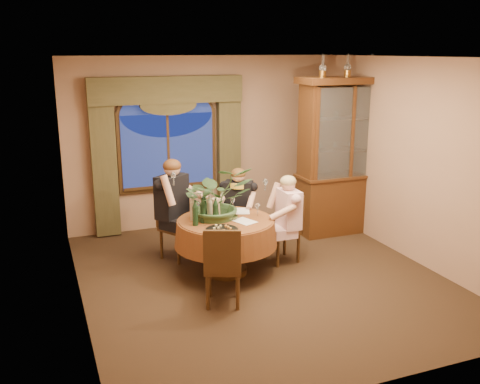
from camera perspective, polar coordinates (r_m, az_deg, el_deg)
name	(u,v)px	position (r m, az deg, el deg)	size (l,w,h in m)	color
floor	(261,277)	(7.09, 2.24, -9.07)	(5.00, 5.00, 0.00)	black
wall_back	(202,142)	(8.95, -4.05, 5.34)	(4.50, 4.50, 0.00)	#977056
wall_right	(410,160)	(7.81, 17.72, 3.26)	(5.00, 5.00, 0.00)	#977056
ceiling	(263,57)	(6.48, 2.50, 14.18)	(5.00, 5.00, 0.00)	white
window	(168,151)	(8.75, -7.67, 4.36)	(1.62, 0.10, 1.32)	navy
arched_transom	(167,102)	(8.64, -7.84, 9.45)	(1.60, 0.06, 0.44)	navy
drapery_left	(104,164)	(8.55, -14.28, 2.96)	(0.38, 0.14, 2.32)	#413C20
drapery_right	(229,154)	(9.01, -1.18, 4.02)	(0.38, 0.14, 2.32)	#413C20
swag_valance	(167,90)	(8.55, -7.76, 10.74)	(2.45, 0.16, 0.42)	#413C20
dining_table	(226,246)	(7.08, -1.52, -5.83)	(1.35, 1.35, 0.75)	maroon
china_cabinet	(343,156)	(8.68, 10.95, 3.75)	(1.53, 0.60, 2.48)	#3A1D0B
oil_lamp_left	(323,66)	(8.30, 8.83, 13.17)	(0.11, 0.11, 0.34)	#A5722D
oil_lamp_center	(348,65)	(8.53, 11.42, 13.10)	(0.11, 0.11, 0.34)	#A5722D
oil_lamp_right	(372,65)	(8.77, 13.88, 13.00)	(0.11, 0.11, 0.34)	#A5722D
chair_right	(282,228)	(7.47, 4.47, -3.89)	(0.42, 0.42, 0.96)	black
chair_back_right	(236,218)	(7.88, -0.47, -2.84)	(0.42, 0.42, 0.96)	black
chair_back	(178,226)	(7.60, -6.63, -3.61)	(0.42, 0.42, 0.96)	black
chair_front_left	(223,265)	(6.23, -1.82, -7.78)	(0.42, 0.42, 0.96)	black
person_pink	(288,220)	(7.32, 5.19, -3.04)	(0.45, 0.42, 1.27)	beige
person_back	(172,210)	(7.49, -7.24, -1.92)	(0.52, 0.48, 1.46)	black
person_scarf	(239,210)	(7.78, -0.16, -1.92)	(0.45, 0.41, 1.26)	black
stoneware_vase	(215,208)	(6.97, -2.66, -1.76)	(0.14, 0.14, 0.27)	tan
centerpiece_plant	(217,173)	(6.91, -2.52, 2.05)	(0.91, 1.01, 0.79)	#36572F
olive_bowl	(233,218)	(6.96, -0.80, -2.75)	(0.14, 0.14, 0.04)	#4A542B
cheese_platter	(222,230)	(6.52, -1.96, -4.08)	(0.40, 0.40, 0.02)	black
wine_bottle_0	(210,208)	(6.88, -3.26, -1.71)	(0.07, 0.07, 0.33)	tan
wine_bottle_1	(203,210)	(6.79, -3.99, -1.96)	(0.07, 0.07, 0.33)	black
wine_bottle_2	(216,211)	(6.77, -2.61, -2.00)	(0.07, 0.07, 0.33)	black
wine_bottle_3	(204,206)	(6.99, -3.88, -1.46)	(0.07, 0.07, 0.33)	black
wine_bottle_4	(193,208)	(6.90, -5.06, -1.71)	(0.07, 0.07, 0.33)	tan
wine_bottle_5	(195,213)	(6.70, -4.80, -2.22)	(0.07, 0.07, 0.33)	black
tasting_paper_0	(244,221)	(6.87, 0.48, -3.13)	(0.21, 0.30, 0.00)	white
tasting_paper_1	(242,211)	(7.30, 0.17, -2.04)	(0.21, 0.30, 0.00)	white
wine_glass_person_pink	(258,209)	(7.08, 1.88, -1.86)	(0.07, 0.07, 0.18)	silver
wine_glass_person_back	(198,207)	(7.18, -4.47, -1.65)	(0.07, 0.07, 0.18)	silver
wine_glass_person_scarf	(233,203)	(7.35, -0.77, -1.23)	(0.07, 0.07, 0.18)	silver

